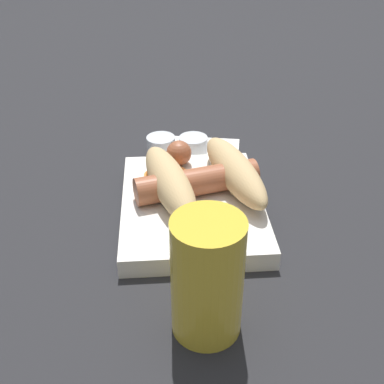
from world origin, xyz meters
name	(u,v)px	position (x,y,z in m)	size (l,w,h in m)	color
ground_plane	(192,214)	(0.00, 0.00, 0.00)	(3.00, 3.00, 0.00)	#232326
food_tray	(192,206)	(0.00, 0.00, 0.01)	(0.23, 0.18, 0.02)	silver
bread_roll	(203,176)	(-0.02, 0.02, 0.05)	(0.20, 0.17, 0.04)	tan
sausage	(197,182)	(-0.01, 0.01, 0.04)	(0.19, 0.16, 0.04)	#9E5638
pickled_veggies	(167,175)	(-0.06, -0.03, 0.03)	(0.07, 0.07, 0.00)	orange
napkin	(197,156)	(-0.15, 0.02, 0.00)	(0.15, 0.15, 0.00)	white
condiment_cup_near	(193,147)	(-0.16, 0.01, 0.01)	(0.04, 0.04, 0.03)	silver
condiment_cup_far	(161,147)	(-0.16, -0.04, 0.01)	(0.04, 0.04, 0.03)	silver
drink_glass	(212,278)	(0.19, 0.00, 0.06)	(0.07, 0.07, 0.13)	gold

